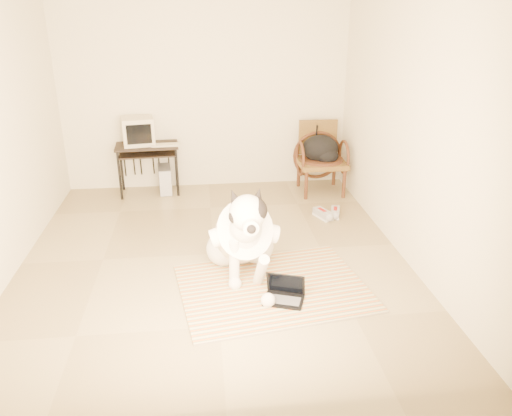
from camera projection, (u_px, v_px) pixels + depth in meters
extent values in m
plane|color=#94835B|center=(214.00, 254.00, 5.39)|extent=(4.50, 4.50, 0.00)
plane|color=beige|center=(205.00, 93.00, 6.94)|extent=(4.50, 0.00, 4.50)
plane|color=beige|center=(221.00, 226.00, 2.81)|extent=(4.50, 0.00, 4.50)
plane|color=beige|center=(406.00, 126.00, 5.09)|extent=(0.00, 4.50, 4.50)
cube|color=#C86328|center=(291.00, 319.00, 4.26)|extent=(1.74, 0.53, 0.02)
cube|color=#3F833E|center=(282.00, 303.00, 4.50)|extent=(1.74, 0.53, 0.02)
cube|color=#644390|center=(273.00, 288.00, 4.73)|extent=(1.74, 0.53, 0.02)
cube|color=gold|center=(265.00, 274.00, 4.96)|extent=(1.74, 0.53, 0.02)
cube|color=tan|center=(258.00, 262.00, 5.20)|extent=(1.74, 0.53, 0.02)
sphere|color=white|center=(224.00, 249.00, 5.11)|extent=(0.36, 0.36, 0.36)
sphere|color=white|center=(256.00, 246.00, 5.16)|extent=(0.36, 0.36, 0.36)
ellipsoid|color=white|center=(240.00, 246.00, 5.11)|extent=(0.44, 0.40, 0.36)
ellipsoid|color=white|center=(243.00, 233.00, 4.83)|extent=(0.48, 0.83, 0.77)
cylinder|color=white|center=(243.00, 233.00, 4.84)|extent=(0.56, 0.71, 0.70)
sphere|color=white|center=(246.00, 227.00, 4.55)|extent=(0.30, 0.30, 0.30)
sphere|color=white|center=(247.00, 213.00, 4.38)|extent=(0.33, 0.33, 0.33)
ellipsoid|color=black|center=(253.00, 210.00, 4.38)|extent=(0.25, 0.28, 0.24)
cylinder|color=white|center=(250.00, 225.00, 4.27)|extent=(0.14, 0.18, 0.14)
sphere|color=black|center=(251.00, 229.00, 4.18)|extent=(0.08, 0.08, 0.08)
cone|color=black|center=(234.00, 197.00, 4.38)|extent=(0.16, 0.17, 0.20)
cone|color=black|center=(258.00, 196.00, 4.41)|extent=(0.16, 0.17, 0.20)
torus|color=silver|center=(246.00, 222.00, 4.51)|extent=(0.29, 0.16, 0.26)
cylinder|color=white|center=(234.00, 263.00, 4.66)|extent=(0.10, 0.15, 0.49)
cylinder|color=white|center=(261.00, 271.00, 4.57)|extent=(0.12, 0.44, 0.50)
sphere|color=white|center=(235.00, 283.00, 4.71)|extent=(0.13, 0.13, 0.13)
sphere|color=white|center=(268.00, 300.00, 4.44)|extent=(0.13, 0.13, 0.13)
cone|color=black|center=(235.00, 245.00, 5.46)|extent=(0.26, 0.49, 0.12)
cube|color=black|center=(284.00, 300.00, 4.50)|extent=(0.41, 0.35, 0.02)
cube|color=#525355|center=(284.00, 300.00, 4.48)|extent=(0.33, 0.24, 0.00)
cube|color=black|center=(286.00, 284.00, 4.53)|extent=(0.36, 0.20, 0.23)
cube|color=black|center=(286.00, 284.00, 4.52)|extent=(0.31, 0.17, 0.20)
cube|color=black|center=(147.00, 146.00, 6.86)|extent=(0.88, 0.53, 0.03)
cube|color=black|center=(147.00, 154.00, 6.86)|extent=(0.78, 0.43, 0.02)
cylinder|color=black|center=(120.00, 176.00, 6.75)|extent=(0.03, 0.03, 0.68)
cylinder|color=black|center=(122.00, 167.00, 7.11)|extent=(0.03, 0.03, 0.68)
cylinder|color=black|center=(177.00, 173.00, 6.88)|extent=(0.03, 0.03, 0.68)
cylinder|color=black|center=(176.00, 164.00, 7.24)|extent=(0.03, 0.03, 0.68)
cube|color=#C2B698|center=(138.00, 131.00, 6.81)|extent=(0.48, 0.46, 0.37)
cube|color=black|center=(139.00, 134.00, 6.64)|extent=(0.33, 0.07, 0.26)
cube|color=#C2B698|center=(166.00, 145.00, 6.80)|extent=(0.39, 0.16, 0.03)
cube|color=#525355|center=(165.00, 179.00, 7.08)|extent=(0.21, 0.41, 0.38)
cube|color=#AFAEB3|center=(166.00, 184.00, 6.90)|extent=(0.16, 0.03, 0.36)
cube|color=brown|center=(321.00, 163.00, 7.00)|extent=(0.64, 0.62, 0.07)
cylinder|color=#351A0E|center=(322.00, 160.00, 6.98)|extent=(0.60, 0.60, 0.04)
cube|color=brown|center=(318.00, 137.00, 7.15)|extent=(0.55, 0.05, 0.49)
cylinder|color=#351A0E|center=(306.00, 185.00, 6.82)|extent=(0.05, 0.05, 0.40)
cylinder|color=#351A0E|center=(299.00, 173.00, 7.30)|extent=(0.05, 0.05, 0.40)
cylinder|color=#351A0E|center=(344.00, 184.00, 6.87)|extent=(0.05, 0.05, 0.40)
cylinder|color=#351A0E|center=(334.00, 172.00, 7.36)|extent=(0.05, 0.05, 0.40)
ellipsoid|color=black|center=(320.00, 148.00, 6.93)|extent=(0.51, 0.42, 0.37)
ellipsoid|color=black|center=(327.00, 156.00, 6.86)|extent=(0.31, 0.26, 0.22)
cube|color=silver|center=(323.00, 217.00, 6.29)|extent=(0.22, 0.32, 0.03)
cube|color=gray|center=(323.00, 214.00, 6.28)|extent=(0.21, 0.31, 0.09)
cube|color=maroon|center=(323.00, 211.00, 6.26)|extent=(0.10, 0.16, 0.02)
cube|color=silver|center=(335.00, 215.00, 6.35)|extent=(0.18, 0.29, 0.03)
cube|color=gray|center=(335.00, 212.00, 6.33)|extent=(0.17, 0.28, 0.09)
cube|color=maroon|center=(335.00, 210.00, 6.32)|extent=(0.08, 0.14, 0.02)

